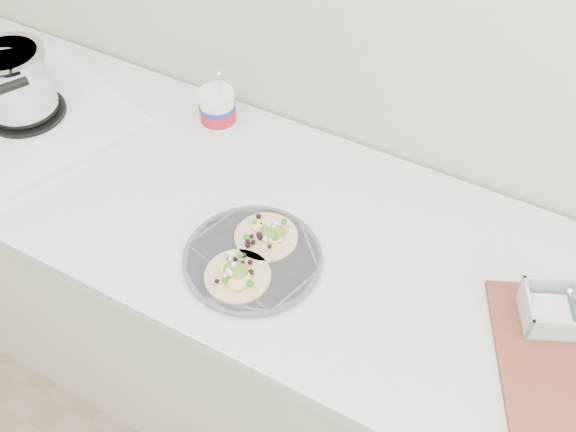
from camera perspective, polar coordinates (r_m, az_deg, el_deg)
The scene contains 4 objects.
counter at distance 1.79m, azimuth -0.89°, elevation -9.70°, with size 2.44×0.66×0.90m.
stove at distance 1.76m, azimuth -22.73°, elevation 9.97°, with size 0.61×0.58×0.24m.
taco_plate at distance 1.34m, azimuth -3.20°, elevation -3.55°, with size 0.29×0.29×0.04m.
tub at distance 1.62m, azimuth -6.25°, elevation 9.63°, with size 0.09×0.09×0.21m.
Camera 1 is at (0.49, 0.60, 1.96)m, focal length 40.00 mm.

